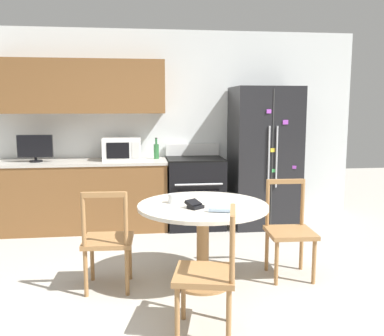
{
  "coord_description": "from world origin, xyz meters",
  "views": [
    {
      "loc": [
        -0.42,
        -3.26,
        1.6
      ],
      "look_at": [
        0.14,
        1.15,
        0.95
      ],
      "focal_mm": 40.0,
      "sensor_mm": 36.0,
      "label": 1
    }
  ],
  "objects": [
    {
      "name": "ground_plane",
      "position": [
        0.0,
        0.0,
        0.0
      ],
      "size": [
        14.0,
        14.0,
        0.0
      ],
      "primitive_type": "plane",
      "color": "#B2ADA3"
    },
    {
      "name": "back_wall",
      "position": [
        -0.3,
        2.59,
        1.44
      ],
      "size": [
        5.2,
        0.44,
        2.6
      ],
      "color": "silver",
      "rests_on": "ground_plane"
    },
    {
      "name": "kitchen_counter",
      "position": [
        -1.13,
        2.29,
        0.45
      ],
      "size": [
        2.16,
        0.64,
        0.9
      ],
      "color": "brown",
      "rests_on": "ground_plane"
    },
    {
      "name": "refrigerator",
      "position": [
        1.25,
        2.23,
        0.92
      ],
      "size": [
        0.85,
        0.74,
        1.84
      ],
      "color": "black",
      "rests_on": "ground_plane"
    },
    {
      "name": "oven_range",
      "position": [
        0.33,
        2.26,
        0.47
      ],
      "size": [
        0.73,
        0.68,
        1.08
      ],
      "color": "black",
      "rests_on": "ground_plane"
    },
    {
      "name": "microwave",
      "position": [
        -0.62,
        2.31,
        1.04
      ],
      "size": [
        0.48,
        0.35,
        0.29
      ],
      "color": "white",
      "rests_on": "kitchen_counter"
    },
    {
      "name": "countertop_tv",
      "position": [
        -1.69,
        2.26,
        1.08
      ],
      "size": [
        0.43,
        0.16,
        0.34
      ],
      "color": "black",
      "rests_on": "kitchen_counter"
    },
    {
      "name": "counter_bottle",
      "position": [
        -0.18,
        2.4,
        1.01
      ],
      "size": [
        0.07,
        0.07,
        0.28
      ],
      "color": "#2D6B38",
      "rests_on": "kitchen_counter"
    },
    {
      "name": "dining_table",
      "position": [
        0.14,
        0.38,
        0.59
      ],
      "size": [
        1.15,
        1.15,
        0.74
      ],
      "color": "beige",
      "rests_on": "ground_plane"
    },
    {
      "name": "dining_chair_left",
      "position": [
        -0.69,
        0.38,
        0.43
      ],
      "size": [
        0.44,
        0.44,
        0.9
      ],
      "rotation": [
        0.0,
        0.0,
        6.23
      ],
      "color": "#9E7042",
      "rests_on": "ground_plane"
    },
    {
      "name": "dining_chair_near",
      "position": [
        0.06,
        -0.45,
        0.43
      ],
      "size": [
        0.5,
        0.5,
        0.9
      ],
      "rotation": [
        0.0,
        0.0,
        1.34
      ],
      "color": "#9E7042",
      "rests_on": "ground_plane"
    },
    {
      "name": "dining_chair_right",
      "position": [
        0.98,
        0.47,
        0.43
      ],
      "size": [
        0.44,
        0.44,
        0.9
      ],
      "rotation": [
        0.0,
        0.0,
        3.09
      ],
      "color": "#9E7042",
      "rests_on": "ground_plane"
    },
    {
      "name": "candle_glass",
      "position": [
        -0.11,
        0.47,
        0.77
      ],
      "size": [
        0.09,
        0.09,
        0.08
      ],
      "color": "silver",
      "rests_on": "dining_table"
    },
    {
      "name": "folded_napkin",
      "position": [
        0.23,
        0.08,
        0.76
      ],
      "size": [
        0.19,
        0.1,
        0.05
      ],
      "color": "#A3BCDB",
      "rests_on": "dining_table"
    },
    {
      "name": "wallet",
      "position": [
        0.05,
        0.25,
        0.76
      ],
      "size": [
        0.17,
        0.17,
        0.07
      ],
      "color": "black",
      "rests_on": "dining_table"
    }
  ]
}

